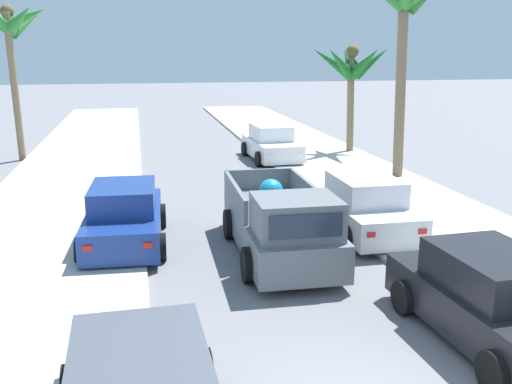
# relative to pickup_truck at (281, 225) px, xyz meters

# --- Properties ---
(sidewalk_left) EXTENTS (4.94, 60.00, 0.12)m
(sidewalk_left) POSITION_rel_pickup_truck_xyz_m (-5.56, 5.52, -0.72)
(sidewalk_left) COLOR beige
(sidewalk_left) RESTS_ON ground
(sidewalk_right) EXTENTS (4.94, 60.00, 0.12)m
(sidewalk_right) POSITION_rel_pickup_truck_xyz_m (4.70, 5.52, -0.72)
(sidewalk_right) COLOR beige
(sidewalk_right) RESTS_ON ground
(curb_left) EXTENTS (0.16, 60.00, 0.10)m
(curb_left) POSITION_rel_pickup_truck_xyz_m (-4.49, 5.52, -0.73)
(curb_left) COLOR silver
(curb_left) RESTS_ON ground
(curb_right) EXTENTS (0.16, 60.00, 0.10)m
(curb_right) POSITION_rel_pickup_truck_xyz_m (3.63, 5.52, -0.73)
(curb_right) COLOR silver
(curb_right) RESTS_ON ground
(pickup_truck) EXTENTS (2.29, 5.25, 1.80)m
(pickup_truck) POSITION_rel_pickup_truck_xyz_m (0.00, 0.00, 0.00)
(pickup_truck) COLOR slate
(pickup_truck) RESTS_ON ground
(car_left_near) EXTENTS (2.15, 4.32, 1.54)m
(car_left_near) POSITION_rel_pickup_truck_xyz_m (2.57, 12.02, -0.07)
(car_left_near) COLOR silver
(car_left_near) RESTS_ON ground
(car_right_near) EXTENTS (2.04, 4.27, 1.54)m
(car_right_near) POSITION_rel_pickup_truck_xyz_m (2.59, 1.39, -0.07)
(car_right_near) COLOR silver
(car_right_near) RESTS_ON ground
(car_left_mid) EXTENTS (2.18, 4.33, 1.54)m
(car_left_mid) POSITION_rel_pickup_truck_xyz_m (-3.58, 1.73, -0.07)
(car_left_mid) COLOR navy
(car_left_mid) RESTS_ON ground
(car_right_mid) EXTENTS (2.18, 4.32, 1.54)m
(car_right_mid) POSITION_rel_pickup_truck_xyz_m (2.46, -4.57, -0.07)
(car_right_mid) COLOR black
(car_right_mid) RESTS_ON ground
(palm_tree_left_fore) EXTENTS (3.70, 4.00, 5.03)m
(palm_tree_left_fore) POSITION_rel_pickup_truck_xyz_m (6.49, 12.94, 3.24)
(palm_tree_left_fore) COLOR #846B4C
(palm_tree_left_fore) RESTS_ON ground
(palm_tree_right_fore) EXTENTS (3.60, 3.59, 6.65)m
(palm_tree_right_fore) POSITION_rel_pickup_truck_xyz_m (-8.18, 14.04, 4.84)
(palm_tree_right_fore) COLOR #846B4C
(palm_tree_right_fore) RESTS_ON ground
(palm_tree_left_mid) EXTENTS (3.56, 3.58, 7.43)m
(palm_tree_left_mid) POSITION_rel_pickup_truck_xyz_m (6.36, 7.43, 5.31)
(palm_tree_left_mid) COLOR #846B4C
(palm_tree_left_mid) RESTS_ON ground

